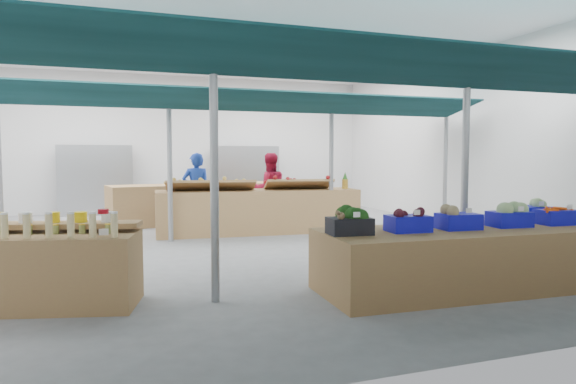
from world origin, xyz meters
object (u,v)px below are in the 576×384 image
at_px(bottle_shelf, 53,267).
at_px(fruit_counter, 258,211).
at_px(crate_stack, 507,259).
at_px(vendor_left, 196,191).
at_px(veg_counter, 472,258).
at_px(vendor_right, 269,189).

distance_m(bottle_shelf, fruit_counter, 5.99).
xyz_separation_m(bottle_shelf, crate_stack, (5.84, -0.63, -0.17)).
bearing_deg(vendor_left, bottle_shelf, 70.35).
bearing_deg(veg_counter, vendor_right, 97.95).
bearing_deg(vendor_left, fruit_counter, 141.84).
bearing_deg(vendor_right, vendor_left, 4.35).
xyz_separation_m(bottle_shelf, vendor_right, (4.36, 5.76, 0.44)).
xyz_separation_m(bottle_shelf, vendor_left, (2.56, 5.76, 0.44)).
relative_size(veg_counter, fruit_counter, 0.90).
distance_m(veg_counter, vendor_right, 6.72).
distance_m(bottle_shelf, vendor_right, 7.24).
distance_m(fruit_counter, vendor_left, 1.68).
bearing_deg(vendor_right, crate_stack, 107.38).
xyz_separation_m(fruit_counter, vendor_left, (-1.20, 1.10, 0.41)).
xyz_separation_m(veg_counter, vendor_right, (-0.66, 6.67, 0.50)).
bearing_deg(vendor_left, crate_stack, 121.53).
bearing_deg(bottle_shelf, veg_counter, 4.16).
relative_size(fruit_counter, vendor_right, 2.50).
bearing_deg(vendor_right, veg_counter, 99.99).
distance_m(veg_counter, vendor_left, 7.13).
bearing_deg(veg_counter, crate_stack, 21.60).
relative_size(crate_stack, vendor_right, 0.31).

